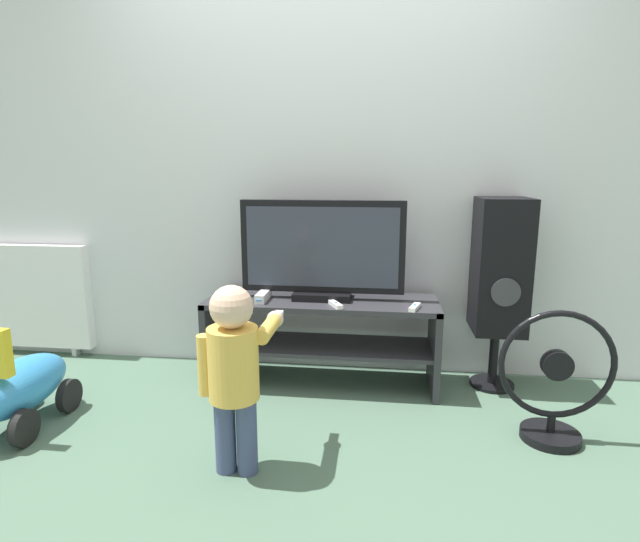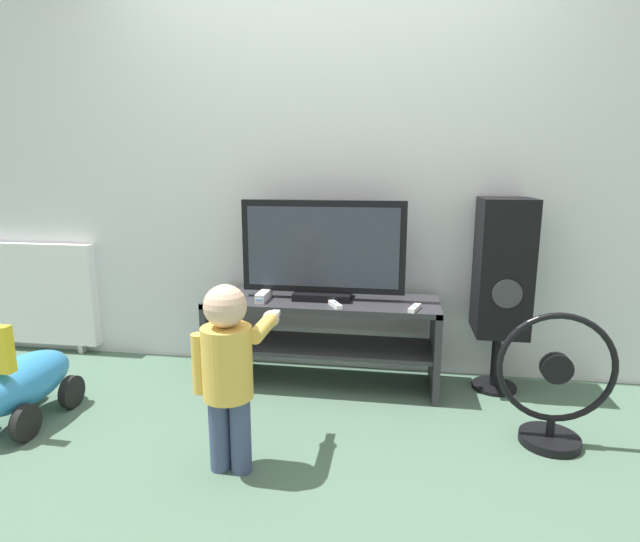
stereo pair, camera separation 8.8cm
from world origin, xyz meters
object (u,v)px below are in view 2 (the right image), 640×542
at_px(speaker_tower, 502,270).
at_px(ride_on_toy, 21,382).
at_px(television, 323,251).
at_px(child, 229,363).
at_px(remote_secondary, 335,305).
at_px(radiator, 36,294).
at_px(floor_fan, 555,387).
at_px(remote_primary, 415,308).
at_px(game_console, 264,296).

height_order(speaker_tower, ride_on_toy, speaker_tower).
relative_size(television, child, 1.16).
bearing_deg(remote_secondary, radiator, 170.15).
bearing_deg(radiator, speaker_tower, -2.71).
bearing_deg(television, remote_secondary, -60.26).
bearing_deg(floor_fan, television, 155.41).
xyz_separation_m(speaker_tower, radiator, (-2.94, 0.14, -0.28)).
height_order(television, remote_primary, television).
bearing_deg(ride_on_toy, remote_primary, 16.06).
bearing_deg(remote_secondary, game_console, 168.91).
height_order(remote_secondary, speaker_tower, speaker_tower).
bearing_deg(ride_on_toy, child, -10.77).
relative_size(game_console, child, 0.25).
bearing_deg(child, television, 75.60).
height_order(remote_secondary, child, child).
distance_m(television, remote_primary, 0.59).
bearing_deg(remote_primary, floor_fan, -29.91).
bearing_deg(radiator, ride_on_toy, -55.94).
relative_size(ride_on_toy, radiator, 0.68).
relative_size(remote_primary, child, 0.17).
distance_m(speaker_tower, ride_on_toy, 2.50).
height_order(floor_fan, radiator, radiator).
bearing_deg(remote_secondary, ride_on_toy, -159.72).
relative_size(remote_primary, ride_on_toy, 0.23).
bearing_deg(speaker_tower, remote_primary, -154.70).
relative_size(television, radiator, 1.05).
height_order(child, radiator, child).
height_order(television, game_console, television).
relative_size(television, floor_fan, 1.48).
bearing_deg(speaker_tower, floor_fan, -75.97).
height_order(game_console, remote_secondary, game_console).
height_order(remote_secondary, ride_on_toy, ride_on_toy).
distance_m(floor_fan, radiator, 3.17).
height_order(speaker_tower, floor_fan, speaker_tower).
bearing_deg(remote_primary, remote_secondary, 179.98).
bearing_deg(radiator, game_console, -9.54).
distance_m(speaker_tower, floor_fan, 0.71).
xyz_separation_m(game_console, speaker_tower, (1.29, 0.14, 0.16)).
bearing_deg(ride_on_toy, game_console, 30.66).
relative_size(child, radiator, 0.90).
height_order(remote_primary, ride_on_toy, ride_on_toy).
bearing_deg(television, speaker_tower, 3.54).
distance_m(television, ride_on_toy, 1.64).
relative_size(child, speaker_tower, 0.73).
bearing_deg(ride_on_toy, television, 27.05).
bearing_deg(speaker_tower, television, -176.46).
relative_size(remote_secondary, speaker_tower, 0.12).
height_order(ride_on_toy, radiator, radiator).
height_order(remote_primary, remote_secondary, same).
distance_m(remote_secondary, radiator, 2.10).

